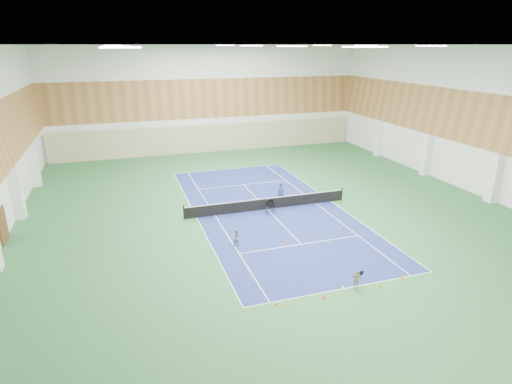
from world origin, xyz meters
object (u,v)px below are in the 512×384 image
coach (280,193)px  child_court (237,238)px  tennis_net (267,203)px  child_apron (356,280)px  ball_cart (270,207)px

coach → child_court: (-5.32, -6.20, -0.34)m
tennis_net → child_apron: (0.56, -12.04, -0.02)m
child_court → child_apron: child_court is taller
coach → child_court: bearing=39.4°
tennis_net → coach: size_ratio=7.23×
coach → child_apron: size_ratio=1.66×
coach → tennis_net: bearing=23.1°
coach → ball_cart: size_ratio=1.76×
child_court → child_apron: (4.46, -6.76, -0.01)m
tennis_net → ball_cart: bearing=-95.2°
tennis_net → child_apron: bearing=-87.4°
child_apron → ball_cart: (-0.64, 11.16, -0.03)m
child_apron → child_court: bearing=140.0°
tennis_net → child_court: size_ratio=11.82×
coach → ball_cart: (-1.50, -1.80, -0.38)m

